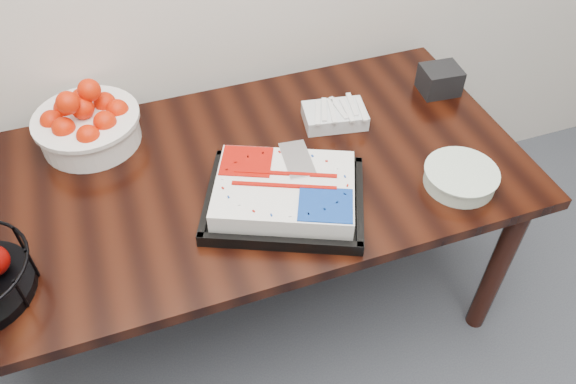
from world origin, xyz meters
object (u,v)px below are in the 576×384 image
object	(u,v)px
table	(241,190)
tangerine_bowl	(86,119)
napkin_box	(440,80)
plate_stack	(460,177)
cake_tray	(285,194)

from	to	relation	value
table	tangerine_bowl	bearing A→B (deg)	144.48
table	napkin_box	distance (m)	0.83
plate_stack	tangerine_bowl	bearing A→B (deg)	150.90
table	plate_stack	distance (m)	0.69
plate_stack	napkin_box	world-z (taller)	napkin_box
tangerine_bowl	napkin_box	size ratio (longest dim) A/B	2.53
plate_stack	napkin_box	size ratio (longest dim) A/B	1.67
tangerine_bowl	cake_tray	bearing A→B (deg)	-43.50
cake_tray	tangerine_bowl	xyz separation A→B (m)	(-0.50, 0.48, 0.05)
table	napkin_box	world-z (taller)	napkin_box
tangerine_bowl	napkin_box	bearing A→B (deg)	-6.06
napkin_box	plate_stack	bearing A→B (deg)	-112.36
tangerine_bowl	plate_stack	size ratio (longest dim) A/B	1.51
cake_tray	napkin_box	distance (m)	0.79
table	napkin_box	size ratio (longest dim) A/B	13.45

